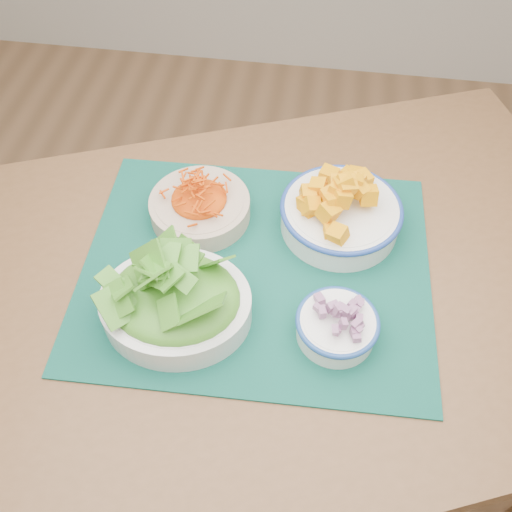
% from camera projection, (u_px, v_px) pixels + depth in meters
% --- Properties ---
extents(table, '(1.42, 1.20, 0.75)m').
position_uv_depth(table, '(276.00, 312.00, 1.03)').
color(table, brown).
rests_on(table, ground).
extents(placemat, '(0.60, 0.50, 0.00)m').
position_uv_depth(placemat, '(256.00, 268.00, 0.97)').
color(placemat, '#063129').
rests_on(placemat, table).
extents(carrot_bowl, '(0.20, 0.20, 0.07)m').
position_uv_depth(carrot_bowl, '(200.00, 204.00, 1.01)').
color(carrot_bowl, '#C0A88F').
rests_on(carrot_bowl, placemat).
extents(squash_bowl, '(0.25, 0.25, 0.11)m').
position_uv_depth(squash_bowl, '(342.00, 208.00, 0.98)').
color(squash_bowl, silver).
rests_on(squash_bowl, placemat).
extents(lettuce_bowl, '(0.25, 0.21, 0.12)m').
position_uv_depth(lettuce_bowl, '(174.00, 296.00, 0.86)').
color(lettuce_bowl, silver).
rests_on(lettuce_bowl, placemat).
extents(onion_bowl, '(0.14, 0.14, 0.06)m').
position_uv_depth(onion_bowl, '(337.00, 324.00, 0.86)').
color(onion_bowl, white).
rests_on(onion_bowl, placemat).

